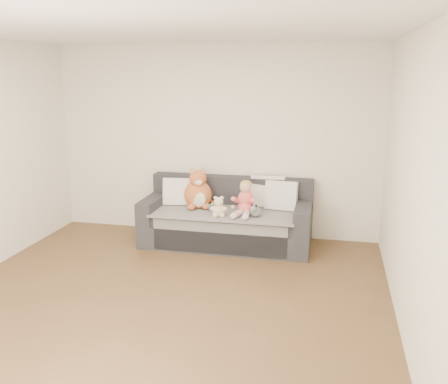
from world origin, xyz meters
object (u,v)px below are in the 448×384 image
sofa (227,221)px  sippy_cup (212,207)px  teddy_bear (219,208)px  plush_cat (198,192)px  toddler (245,200)px

sofa → sippy_cup: (-0.16, -0.16, 0.23)m
teddy_bear → sippy_cup: (-0.13, 0.20, -0.04)m
sofa → sippy_cup: size_ratio=17.79×
sofa → sippy_cup: sofa is taller
sofa → sippy_cup: bearing=-135.6°
plush_cat → teddy_bear: size_ratio=2.13×
sofa → plush_cat: (-0.39, 0.00, 0.37)m
plush_cat → teddy_bear: bearing=-64.5°
toddler → teddy_bear: toddler is taller
toddler → plush_cat: size_ratio=0.79×
teddy_bear → plush_cat: bearing=120.3°
toddler → plush_cat: bearing=169.9°
toddler → sippy_cup: 0.45m
toddler → sippy_cup: (-0.43, 0.02, -0.12)m
sofa → plush_cat: size_ratio=3.86×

